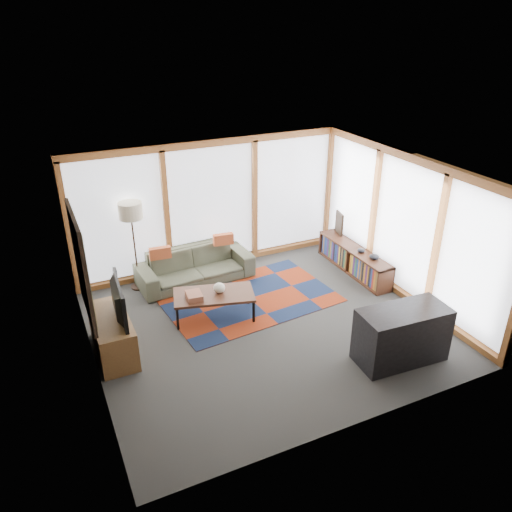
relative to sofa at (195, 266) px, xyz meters
name	(u,v)px	position (x,y,z in m)	size (l,w,h in m)	color
ground	(266,324)	(0.57, -1.95, -0.32)	(5.50, 5.50, 0.00)	#292927
room_envelope	(279,223)	(1.06, -1.39, 1.22)	(5.52, 5.02, 2.62)	#463C34
rug	(250,299)	(0.66, -1.08, -0.31)	(3.00, 1.93, 0.01)	maroon
sofa	(195,266)	(0.00, 0.00, 0.00)	(2.20, 0.86, 0.64)	#3B3E2E
pillow_left	(160,253)	(-0.66, -0.04, 0.43)	(0.40, 0.12, 0.22)	#B04D28
pillow_right	(223,239)	(0.61, 0.04, 0.43)	(0.39, 0.12, 0.22)	#B04D28
floor_lamp	(135,246)	(-1.06, 0.21, 0.53)	(0.43, 0.43, 1.70)	#332219
coffee_table	(214,305)	(-0.12, -1.35, -0.10)	(1.34, 0.67, 0.45)	#321A14
book_stack	(194,296)	(-0.47, -1.36, 0.18)	(0.25, 0.31, 0.10)	brown
vase	(219,288)	(-0.02, -1.34, 0.21)	(0.20, 0.20, 0.17)	beige
bookshelf	(354,260)	(3.00, -0.97, -0.07)	(0.37, 2.04, 0.51)	#321A14
bowl_a	(374,257)	(3.05, -1.52, 0.24)	(0.19, 0.19, 0.10)	black
bowl_b	(361,250)	(3.00, -1.17, 0.23)	(0.15, 0.15, 0.07)	black
shelf_picture	(339,223)	(3.12, -0.20, 0.42)	(0.04, 0.35, 0.46)	black
tv_console	(113,335)	(-1.87, -1.65, -0.01)	(0.53, 1.26, 0.63)	brown
television	(113,301)	(-1.79, -1.68, 0.60)	(1.01, 0.13, 0.58)	black
bar_counter	(402,335)	(1.98, -3.61, 0.10)	(1.34, 0.62, 0.85)	black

